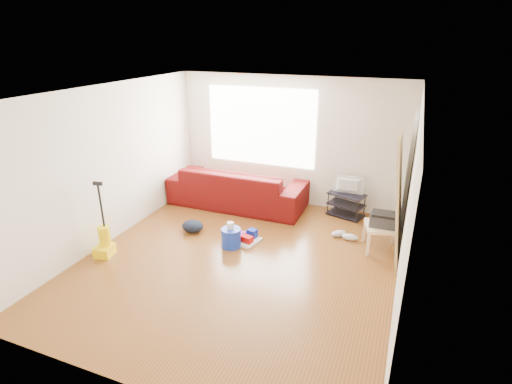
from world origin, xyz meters
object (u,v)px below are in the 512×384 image
at_px(backpack, 193,232).
at_px(tv_stand, 346,204).
at_px(sofa, 238,205).
at_px(vacuum, 104,242).
at_px(bucket, 231,246).
at_px(cleaning_tray, 244,237).
at_px(side_table, 382,229).

bearing_deg(backpack, tv_stand, 31.05).
bearing_deg(sofa, vacuum, 66.22).
height_order(bucket, cleaning_tray, cleaning_tray).
distance_m(bucket, backpack, 0.87).
bearing_deg(side_table, vacuum, -156.10).
xyz_separation_m(side_table, backpack, (-3.08, -0.58, -0.35)).
xyz_separation_m(tv_stand, bucket, (-1.51, -1.85, -0.23)).
height_order(bucket, backpack, bucket).
xyz_separation_m(sofa, side_table, (2.83, -0.78, 0.35)).
distance_m(side_table, cleaning_tray, 2.21).
distance_m(cleaning_tray, vacuum, 2.19).
bearing_deg(vacuum, tv_stand, 29.20).
xyz_separation_m(cleaning_tray, backpack, (-0.96, -0.03, -0.06)).
xyz_separation_m(bucket, vacuum, (-1.71, -0.95, 0.22)).
height_order(side_table, vacuum, vacuum).
distance_m(tv_stand, cleaning_tray, 2.12).
bearing_deg(side_table, sofa, 164.54).
xyz_separation_m(tv_stand, vacuum, (-3.21, -2.80, -0.01)).
bearing_deg(sofa, side_table, 164.54).
distance_m(bucket, cleaning_tray, 0.29).
xyz_separation_m(side_table, cleaning_tray, (-2.12, -0.54, -0.30)).
relative_size(bucket, cleaning_tray, 0.54).
distance_m(tv_stand, backpack, 2.87).
bearing_deg(backpack, cleaning_tray, -1.68).
distance_m(bucket, vacuum, 1.96).
distance_m(sofa, bucket, 1.69).
xyz_separation_m(side_table, vacuum, (-3.95, -1.75, -0.13)).
bearing_deg(bucket, vacuum, -150.91).
relative_size(tv_stand, cleaning_tray, 1.25).
relative_size(cleaning_tray, vacuum, 0.49).
bearing_deg(backpack, side_table, 6.87).
xyz_separation_m(sofa, backpack, (-0.25, -1.36, 0.00)).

